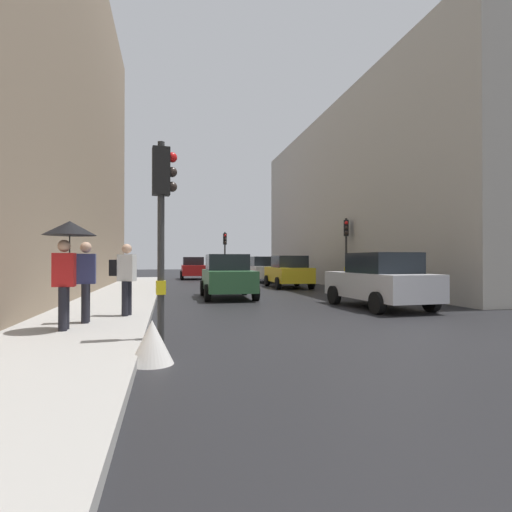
% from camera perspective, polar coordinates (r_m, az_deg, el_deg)
% --- Properties ---
extents(ground_plane, '(120.00, 120.00, 0.00)m').
position_cam_1_polar(ground_plane, '(9.14, 17.88, -10.19)').
color(ground_plane, black).
extents(sidewalk_kerb, '(2.74, 40.00, 0.16)m').
position_cam_1_polar(sidewalk_kerb, '(13.99, -19.54, -6.48)').
color(sidewalk_kerb, '#A8A5A0').
rests_on(sidewalk_kerb, ground).
extents(building_facade_right, '(12.00, 26.18, 10.69)m').
position_cam_1_polar(building_facade_right, '(28.70, 20.67, 7.12)').
color(building_facade_right, '#B2ADA3').
rests_on(building_facade_right, ground).
extents(traffic_light_far_median, '(0.24, 0.43, 3.63)m').
position_cam_1_polar(traffic_light_far_median, '(30.96, -4.34, 1.26)').
color(traffic_light_far_median, '#2D2D2D').
rests_on(traffic_light_far_median, ground).
extents(traffic_light_near_left, '(0.44, 0.27, 3.61)m').
position_cam_1_polar(traffic_light_near_left, '(7.44, -12.86, 6.85)').
color(traffic_light_near_left, '#2D2D2D').
rests_on(traffic_light_near_left, ground).
extents(traffic_light_mid_street, '(0.33, 0.45, 3.72)m').
position_cam_1_polar(traffic_light_mid_street, '(21.96, 12.40, 2.15)').
color(traffic_light_mid_street, '#2D2D2D').
rests_on(traffic_light_mid_street, ground).
extents(car_green_estate, '(2.09, 4.24, 1.76)m').
position_cam_1_polar(car_green_estate, '(16.70, -4.00, -2.80)').
color(car_green_estate, '#2D6038').
rests_on(car_green_estate, ground).
extents(car_yellow_taxi, '(2.10, 4.24, 1.76)m').
position_cam_1_polar(car_yellow_taxi, '(22.83, 4.51, -2.19)').
color(car_yellow_taxi, yellow).
rests_on(car_yellow_taxi, ground).
extents(car_red_sedan, '(2.06, 4.22, 1.76)m').
position_cam_1_polar(car_red_sedan, '(33.23, -8.71, -1.67)').
color(car_red_sedan, red).
rests_on(car_red_sedan, ground).
extents(car_silver_hatchback, '(2.22, 4.30, 1.76)m').
position_cam_1_polar(car_silver_hatchback, '(13.68, 16.81, -3.28)').
color(car_silver_hatchback, '#BCBCC1').
rests_on(car_silver_hatchback, ground).
extents(car_white_compact, '(2.05, 4.22, 1.76)m').
position_cam_1_polar(car_white_compact, '(28.42, 0.89, -1.87)').
color(car_white_compact, silver).
rests_on(car_white_compact, ground).
extents(pedestrian_with_umbrella, '(1.00, 1.00, 2.14)m').
position_cam_1_polar(pedestrian_with_umbrella, '(8.87, -24.64, 1.48)').
color(pedestrian_with_umbrella, black).
rests_on(pedestrian_with_umbrella, sidewalk_kerb).
extents(pedestrian_with_grey_backpack, '(0.62, 0.36, 1.77)m').
position_cam_1_polar(pedestrian_with_grey_backpack, '(9.76, -22.81, -2.69)').
color(pedestrian_with_grey_backpack, black).
rests_on(pedestrian_with_grey_backpack, sidewalk_kerb).
extents(pedestrian_with_black_backpack, '(0.66, 0.45, 1.77)m').
position_cam_1_polar(pedestrian_with_black_backpack, '(10.66, -17.71, -2.52)').
color(pedestrian_with_black_backpack, black).
rests_on(pedestrian_with_black_backpack, sidewalk_kerb).
extents(warning_sign_triangle, '(0.64, 0.64, 0.65)m').
position_cam_1_polar(warning_sign_triangle, '(6.35, -14.22, -11.50)').
color(warning_sign_triangle, silver).
rests_on(warning_sign_triangle, ground).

